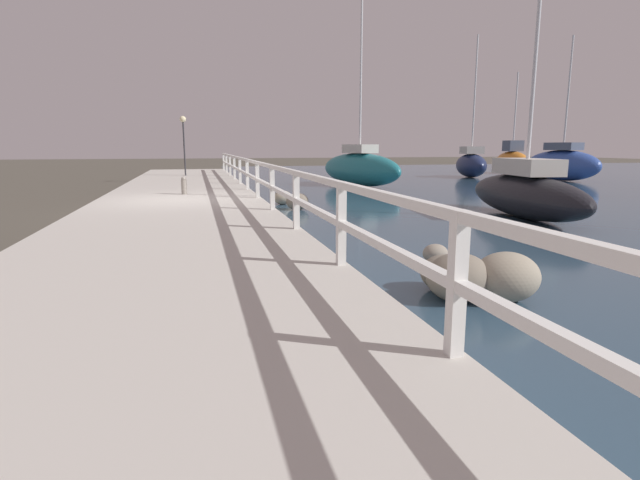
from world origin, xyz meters
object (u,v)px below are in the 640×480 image
at_px(sailboat_blue, 562,164).
at_px(sailboat_black, 525,192).
at_px(sailboat_navy, 471,164).
at_px(dock_lamp, 183,129).
at_px(mooring_bollard, 184,185).
at_px(sailboat_orange, 512,161).
at_px(sailboat_teal, 360,168).

height_order(sailboat_blue, sailboat_black, sailboat_black).
bearing_deg(sailboat_blue, sailboat_black, -149.18).
bearing_deg(sailboat_navy, dock_lamp, -164.03).
distance_m(mooring_bollard, sailboat_orange, 23.90).
height_order(mooring_bollard, sailboat_orange, sailboat_orange).
relative_size(sailboat_orange, sailboat_navy, 0.82).
xyz_separation_m(dock_lamp, sailboat_navy, (15.49, 0.48, -1.76)).
relative_size(sailboat_blue, sailboat_navy, 0.92).
xyz_separation_m(mooring_bollard, dock_lamp, (-0.12, 9.77, 1.91)).
bearing_deg(sailboat_teal, mooring_bollard, -156.95).
distance_m(sailboat_teal, sailboat_black, 10.34).
relative_size(dock_lamp, sailboat_orange, 0.45).
bearing_deg(mooring_bollard, sailboat_teal, 38.44).
bearing_deg(dock_lamp, sailboat_orange, 9.47).
bearing_deg(sailboat_navy, sailboat_orange, 46.11).
xyz_separation_m(dock_lamp, sailboat_blue, (18.42, -3.20, -1.68)).
height_order(sailboat_black, sailboat_navy, sailboat_navy).
bearing_deg(sailboat_orange, mooring_bollard, -140.78).
distance_m(dock_lamp, sailboat_black, 16.59).
bearing_deg(dock_lamp, sailboat_teal, -28.03).
bearing_deg(sailboat_blue, dock_lamp, 153.52).
bearing_deg(sailboat_black, sailboat_teal, 102.49).
distance_m(sailboat_teal, sailboat_navy, 9.19).
bearing_deg(sailboat_teal, sailboat_black, -100.81).
distance_m(sailboat_orange, sailboat_black, 21.22).
height_order(mooring_bollard, sailboat_teal, sailboat_teal).
distance_m(dock_lamp, sailboat_navy, 15.59).
bearing_deg(sailboat_teal, sailboat_orange, 14.63).
distance_m(mooring_bollard, dock_lamp, 9.96).
distance_m(sailboat_blue, sailboat_orange, 6.75).
bearing_deg(dock_lamp, mooring_bollard, -89.31).
relative_size(mooring_bollard, dock_lamp, 0.19).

